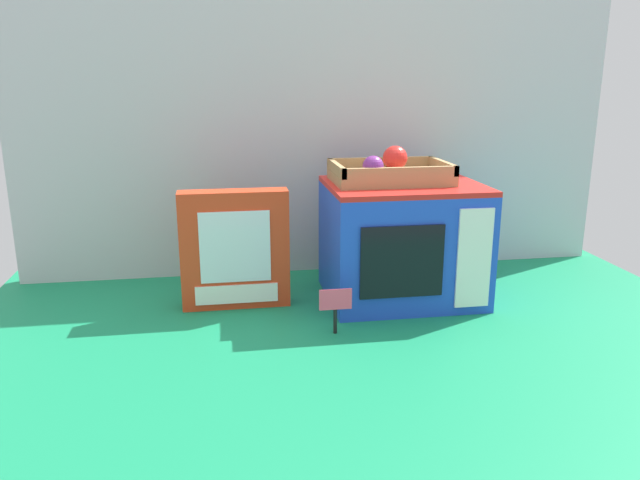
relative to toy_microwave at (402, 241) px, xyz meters
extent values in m
plane|color=#147A4C|center=(-0.16, -0.01, -0.14)|extent=(1.70, 1.70, 0.00)
cube|color=#B7BABF|center=(-0.16, 0.26, 0.24)|extent=(1.61, 0.03, 0.77)
cube|color=blue|center=(0.00, 0.00, -0.01)|extent=(0.36, 0.29, 0.27)
cube|color=red|center=(0.00, 0.00, 0.14)|extent=(0.36, 0.29, 0.01)
cube|color=black|center=(-0.04, -0.15, -0.01)|extent=(0.19, 0.01, 0.16)
cube|color=white|center=(0.12, -0.15, -0.01)|extent=(0.08, 0.01, 0.23)
cube|color=#A37F51|center=(-0.03, 0.02, 0.16)|extent=(0.27, 0.19, 0.02)
cube|color=#A37F51|center=(-0.03, -0.06, 0.18)|extent=(0.27, 0.01, 0.02)
cube|color=#A37F51|center=(-0.03, 0.11, 0.18)|extent=(0.27, 0.01, 0.02)
cube|color=#A37F51|center=(-0.16, 0.02, 0.18)|extent=(0.01, 0.19, 0.02)
cube|color=#A37F51|center=(0.10, 0.02, 0.18)|extent=(0.01, 0.19, 0.02)
sphere|color=red|center=(-0.01, 0.05, 0.20)|extent=(0.06, 0.06, 0.06)
sphere|color=#72287F|center=(-0.09, -0.04, 0.19)|extent=(0.05, 0.05, 0.05)
cube|color=red|center=(-0.41, 0.01, 0.00)|extent=(0.25, 0.06, 0.28)
cube|color=silver|center=(-0.41, -0.03, 0.01)|extent=(0.16, 0.00, 0.17)
cube|color=white|center=(-0.41, -0.03, -0.10)|extent=(0.19, 0.00, 0.04)
cylinder|color=black|center=(-0.20, -0.20, -0.12)|extent=(0.01, 0.01, 0.06)
cube|color=#F44C6B|center=(-0.20, -0.20, -0.07)|extent=(0.07, 0.00, 0.05)
camera|label=1|loc=(-0.43, -1.39, 0.39)|focal=34.48mm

